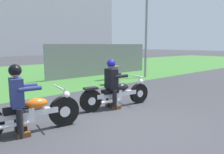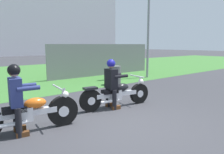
# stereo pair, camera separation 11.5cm
# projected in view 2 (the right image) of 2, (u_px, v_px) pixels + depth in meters

# --- Properties ---
(ground) EXTENTS (120.00, 120.00, 0.00)m
(ground) POSITION_uv_depth(u_px,v_px,m) (126.00, 125.00, 4.82)
(ground) COLOR #38383D
(grass_verge) EXTENTS (60.00, 12.00, 0.01)m
(grass_verge) POSITION_uv_depth(u_px,v_px,m) (10.00, 76.00, 12.23)
(grass_verge) COLOR #3D7533
(grass_verge) RESTS_ON ground
(motorcycle_lead) EXTENTS (2.23, 0.67, 0.86)m
(motorcycle_lead) POSITION_uv_depth(u_px,v_px,m) (117.00, 94.00, 6.12)
(motorcycle_lead) COLOR black
(motorcycle_lead) RESTS_ON ground
(rider_lead) EXTENTS (0.59, 0.51, 1.38)m
(rider_lead) POSITION_uv_depth(u_px,v_px,m) (112.00, 80.00, 5.97)
(rider_lead) COLOR black
(rider_lead) RESTS_ON ground
(motorcycle_follow) EXTENTS (2.17, 0.66, 0.89)m
(motorcycle_follow) POSITION_uv_depth(u_px,v_px,m) (27.00, 113.00, 4.35)
(motorcycle_follow) COLOR black
(motorcycle_follow) RESTS_ON ground
(rider_follow) EXTENTS (0.59, 0.51, 1.41)m
(rider_follow) POSITION_uv_depth(u_px,v_px,m) (16.00, 94.00, 4.20)
(rider_follow) COLOR black
(rider_follow) RESTS_ON ground
(streetlight_pole) EXTENTS (0.96, 0.20, 6.03)m
(streetlight_pole) POSITION_uv_depth(u_px,v_px,m) (150.00, 7.00, 11.30)
(streetlight_pole) COLOR gray
(streetlight_pole) RESTS_ON ground
(trash_can) EXTENTS (0.54, 0.54, 0.83)m
(trash_can) POSITION_uv_depth(u_px,v_px,m) (115.00, 75.00, 9.60)
(trash_can) COLOR #595E5B
(trash_can) RESTS_ON ground
(fence_segment) EXTENTS (7.00, 0.06, 1.80)m
(fence_segment) POSITION_uv_depth(u_px,v_px,m) (104.00, 60.00, 12.57)
(fence_segment) COLOR slate
(fence_segment) RESTS_ON ground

